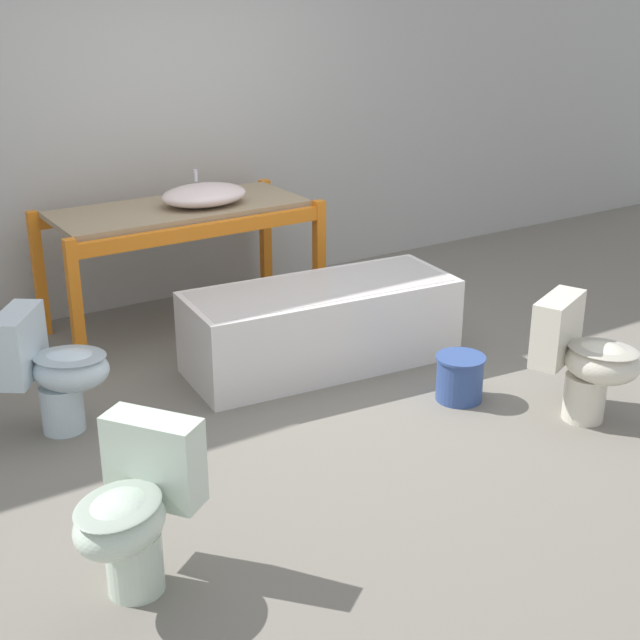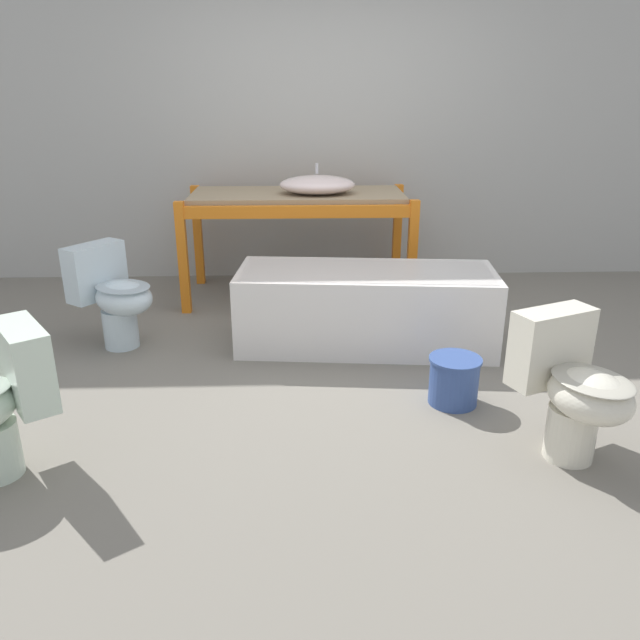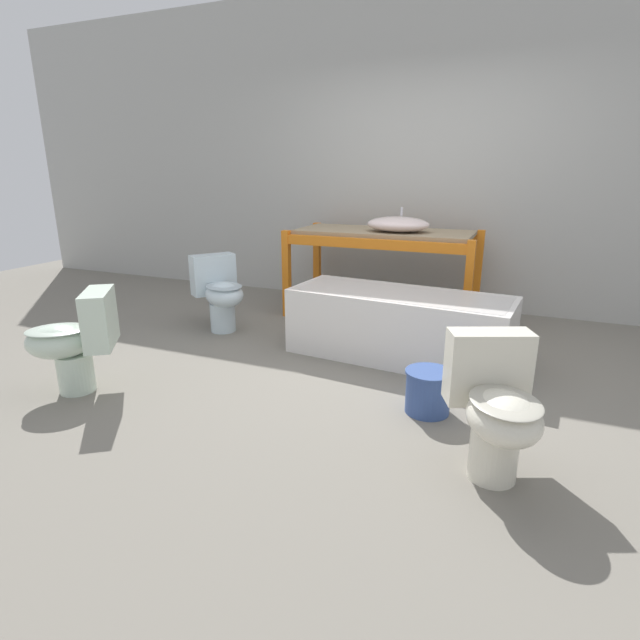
# 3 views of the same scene
# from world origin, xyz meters

# --- Properties ---
(ground_plane) EXTENTS (12.00, 12.00, 0.00)m
(ground_plane) POSITION_xyz_m (0.00, 0.00, 0.00)
(ground_plane) COLOR slate
(warehouse_wall_rear) EXTENTS (10.80, 0.08, 3.20)m
(warehouse_wall_rear) POSITION_xyz_m (0.00, 1.97, 1.60)
(warehouse_wall_rear) COLOR #ADADA8
(warehouse_wall_rear) RESTS_ON ground_plane
(shelving_rack) EXTENTS (1.82, 0.84, 0.86)m
(shelving_rack) POSITION_xyz_m (-0.25, 1.32, 0.74)
(shelving_rack) COLOR orange
(shelving_rack) RESTS_ON ground_plane
(sink_basin) EXTENTS (0.59, 0.43, 0.22)m
(sink_basin) POSITION_xyz_m (-0.10, 1.25, 0.93)
(sink_basin) COLOR silver
(sink_basin) RESTS_ON shelving_rack
(bathtub_main) EXTENTS (1.74, 0.80, 0.52)m
(bathtub_main) POSITION_xyz_m (0.20, 0.25, 0.30)
(bathtub_main) COLOR white
(bathtub_main) RESTS_ON ground_plane
(toilet_near) EXTENTS (0.66, 0.61, 0.68)m
(toilet_near) POSITION_xyz_m (-1.47, 0.29, 0.36)
(toilet_near) COLOR silver
(toilet_near) RESTS_ON ground_plane
(toilet_far) EXTENTS (0.55, 0.65, 0.68)m
(toilet_far) POSITION_xyz_m (1.01, -1.13, 0.36)
(toilet_far) COLOR silver
(toilet_far) RESTS_ON ground_plane
(toilet_extra) EXTENTS (0.66, 0.61, 0.68)m
(toilet_extra) POSITION_xyz_m (-1.60, -1.19, 0.36)
(toilet_extra) COLOR silver
(toilet_extra) RESTS_ON ground_plane
(bucket_white) EXTENTS (0.29, 0.29, 0.27)m
(bucket_white) POSITION_xyz_m (0.60, -0.60, 0.14)
(bucket_white) COLOR #334C8C
(bucket_white) RESTS_ON ground_plane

